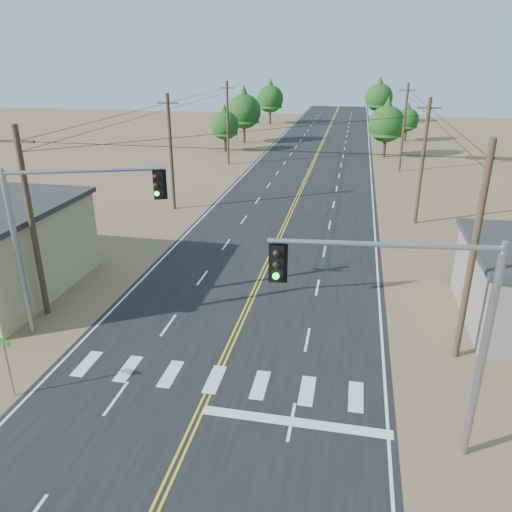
# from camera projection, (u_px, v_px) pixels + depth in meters

# --- Properties ---
(road) EXTENTS (15.00, 200.00, 0.02)m
(road) POSITION_uv_depth(u_px,v_px,m) (286.00, 222.00, 41.49)
(road) COLOR black
(road) RESTS_ON ground
(utility_pole_left_near) EXTENTS (1.80, 0.30, 10.00)m
(utility_pole_left_near) POSITION_uv_depth(u_px,v_px,m) (32.00, 223.00, 25.11)
(utility_pole_left_near) COLOR #4C3826
(utility_pole_left_near) RESTS_ON ground
(utility_pole_left_mid) EXTENTS (1.80, 0.30, 10.00)m
(utility_pole_left_mid) POSITION_uv_depth(u_px,v_px,m) (171.00, 152.00, 43.27)
(utility_pole_left_mid) COLOR #4C3826
(utility_pole_left_mid) RESTS_ON ground
(utility_pole_left_far) EXTENTS (1.80, 0.30, 10.00)m
(utility_pole_left_far) POSITION_uv_depth(u_px,v_px,m) (228.00, 123.00, 61.44)
(utility_pole_left_far) COLOR #4C3826
(utility_pole_left_far) RESTS_ON ground
(utility_pole_right_near) EXTENTS (1.80, 0.30, 10.00)m
(utility_pole_right_near) POSITION_uv_depth(u_px,v_px,m) (473.00, 254.00, 21.31)
(utility_pole_right_near) COLOR #4C3826
(utility_pole_right_near) RESTS_ON ground
(utility_pole_right_mid) EXTENTS (1.80, 0.30, 10.00)m
(utility_pole_right_mid) POSITION_uv_depth(u_px,v_px,m) (422.00, 161.00, 39.48)
(utility_pole_right_mid) COLOR #4C3826
(utility_pole_right_mid) RESTS_ON ground
(utility_pole_right_far) EXTENTS (1.80, 0.30, 10.00)m
(utility_pole_right_far) POSITION_uv_depth(u_px,v_px,m) (404.00, 127.00, 57.64)
(utility_pole_right_far) COLOR #4C3826
(utility_pole_right_far) RESTS_ON ground
(signal_mast_left) EXTENTS (6.90, 2.66, 8.36)m
(signal_mast_left) POSITION_uv_depth(u_px,v_px,m) (60.00, 224.00, 23.28)
(signal_mast_left) COLOR gray
(signal_mast_left) RESTS_ON ground
(signal_mast_right) EXTENTS (7.10, 1.12, 7.95)m
(signal_mast_right) POSITION_uv_depth(u_px,v_px,m) (422.00, 315.00, 15.72)
(signal_mast_right) COLOR gray
(signal_mast_right) RESTS_ON ground
(street_sign) EXTENTS (0.77, 0.27, 2.69)m
(street_sign) POSITION_uv_depth(u_px,v_px,m) (7.00, 358.00, 19.85)
(street_sign) COLOR gray
(street_sign) RESTS_ON ground
(tree_left_near) EXTENTS (3.96, 3.96, 6.60)m
(tree_left_near) POSITION_uv_depth(u_px,v_px,m) (225.00, 122.00, 70.04)
(tree_left_near) COLOR #3F2D1E
(tree_left_near) RESTS_ON ground
(tree_left_mid) EXTENTS (5.20, 5.20, 8.66)m
(tree_left_mid) POSITION_uv_depth(u_px,v_px,m) (244.00, 108.00, 76.47)
(tree_left_mid) COLOR #3F2D1E
(tree_left_mid) RESTS_ON ground
(tree_left_far) EXTENTS (5.19, 5.19, 8.65)m
(tree_left_far) POSITION_uv_depth(u_px,v_px,m) (270.00, 96.00, 97.43)
(tree_left_far) COLOR #3F2D1E
(tree_left_far) RESTS_ON ground
(tree_right_near) EXTENTS (4.75, 4.75, 7.92)m
(tree_right_near) POSITION_uv_depth(u_px,v_px,m) (387.00, 120.00, 65.90)
(tree_right_near) COLOR #3F2D1E
(tree_right_near) RESTS_ON ground
(tree_right_mid) EXTENTS (3.61, 3.61, 6.02)m
(tree_right_mid) POSITION_uv_depth(u_px,v_px,m) (407.00, 118.00, 78.43)
(tree_right_mid) COLOR #3F2D1E
(tree_right_mid) RESTS_ON ground
(tree_right_far) EXTENTS (5.37, 5.37, 8.94)m
(tree_right_far) POSITION_uv_depth(u_px,v_px,m) (379.00, 95.00, 98.69)
(tree_right_far) COLOR #3F2D1E
(tree_right_far) RESTS_ON ground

